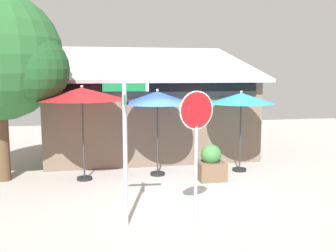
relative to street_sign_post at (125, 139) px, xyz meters
The scene contains 9 objects.
ground_plane 3.01m from the street_sign_post, 51.68° to the left, with size 28.00×28.00×0.10m, color #ADA8A0.
cafe_building 7.57m from the street_sign_post, 79.08° to the left, with size 7.81×6.01×4.25m.
street_sign_post is the anchor object (origin of this frame).
stop_sign 1.42m from the street_sign_post, 13.64° to the right, with size 0.73×0.24×2.76m.
patio_umbrella_crimson_left 3.79m from the street_sign_post, 104.29° to the left, with size 2.61×2.61×2.76m.
patio_umbrella_royal_blue_center 3.97m from the street_sign_post, 71.19° to the left, with size 2.15×2.15×2.63m.
patio_umbrella_teal_right 5.41m from the street_sign_post, 43.52° to the left, with size 2.08×2.08×2.55m.
shade_tree 5.27m from the street_sign_post, 127.92° to the left, with size 3.79×3.60×5.36m.
sidewalk_planter 4.21m from the street_sign_post, 47.20° to the left, with size 0.78×0.78×1.04m.
Camera 1 is at (-2.07, -9.42, 3.12)m, focal length 41.03 mm.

